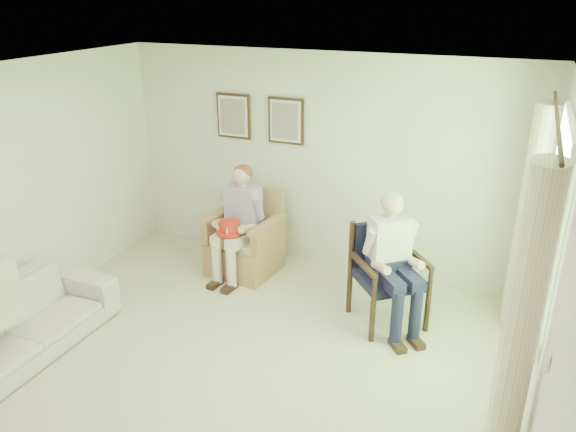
% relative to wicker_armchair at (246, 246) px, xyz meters
% --- Properties ---
extents(floor, '(5.50, 5.50, 0.00)m').
position_rel_wicker_armchair_xyz_m(floor, '(0.76, -2.18, -0.32)').
color(floor, beige).
rests_on(floor, ground).
extents(back_wall, '(5.00, 0.04, 2.60)m').
position_rel_wicker_armchair_xyz_m(back_wall, '(0.76, 0.57, 0.98)').
color(back_wall, silver).
rests_on(back_wall, ground).
extents(right_wall, '(0.04, 5.50, 2.60)m').
position_rel_wicker_armchair_xyz_m(right_wall, '(3.26, -2.18, 0.98)').
color(right_wall, silver).
rests_on(right_wall, ground).
extents(ceiling, '(5.00, 5.50, 0.02)m').
position_rel_wicker_armchair_xyz_m(ceiling, '(0.76, -2.18, 2.28)').
color(ceiling, white).
rests_on(ceiling, back_wall).
extents(window, '(0.13, 2.50, 1.63)m').
position_rel_wicker_armchair_xyz_m(window, '(3.22, -0.98, 1.27)').
color(window, '#2D6B23').
rests_on(window, right_wall).
extents(curtain_left, '(0.34, 0.34, 2.30)m').
position_rel_wicker_armchair_xyz_m(curtain_left, '(3.09, -1.96, 0.83)').
color(curtain_left, beige).
rests_on(curtain_left, ground).
extents(curtain_right, '(0.34, 0.34, 2.30)m').
position_rel_wicker_armchair_xyz_m(curtain_right, '(3.09, -0.00, 0.83)').
color(curtain_right, beige).
rests_on(curtain_right, ground).
extents(framed_print_left, '(0.45, 0.05, 0.55)m').
position_rel_wicker_armchair_xyz_m(framed_print_left, '(-0.39, 0.53, 1.46)').
color(framed_print_left, '#382114').
rests_on(framed_print_left, back_wall).
extents(framed_print_right, '(0.45, 0.05, 0.55)m').
position_rel_wicker_armchair_xyz_m(framed_print_right, '(0.31, 0.53, 1.46)').
color(framed_print_right, '#382114').
rests_on(framed_print_right, back_wall).
extents(wicker_armchair, '(0.78, 0.78, 1.00)m').
position_rel_wicker_armchair_xyz_m(wicker_armchair, '(0.00, 0.00, 0.00)').
color(wicker_armchair, tan).
rests_on(wicker_armchair, ground).
extents(wood_armchair, '(0.66, 0.62, 1.02)m').
position_rel_wicker_armchair_xyz_m(wood_armchair, '(1.87, -0.37, 0.24)').
color(wood_armchair, black).
rests_on(wood_armchair, ground).
extents(sofa, '(2.11, 0.83, 0.62)m').
position_rel_wicker_armchair_xyz_m(sofa, '(-1.19, -2.46, -0.01)').
color(sofa, beige).
rests_on(sofa, ground).
extents(person_wicker, '(0.40, 0.63, 1.33)m').
position_rel_wicker_armchair_xyz_m(person_wicker, '(0.00, -0.13, 0.46)').
color(person_wicker, beige).
rests_on(person_wicker, ground).
extents(person_dark, '(0.40, 0.62, 1.39)m').
position_rel_wicker_armchair_xyz_m(person_dark, '(1.87, -0.54, 0.51)').
color(person_dark, '#1A1A3A').
rests_on(person_dark, ground).
extents(red_hat, '(0.31, 0.31, 0.14)m').
position_rel_wicker_armchair_xyz_m(red_hat, '(-0.03, -0.34, 0.37)').
color(red_hat, red).
rests_on(red_hat, person_wicker).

